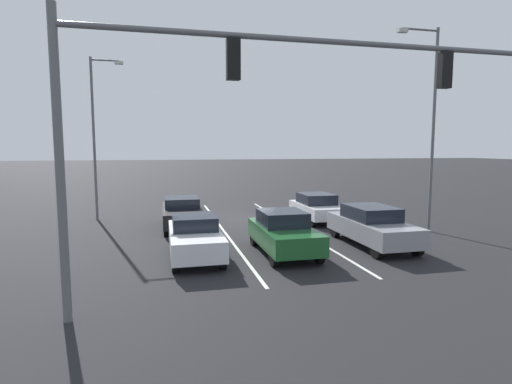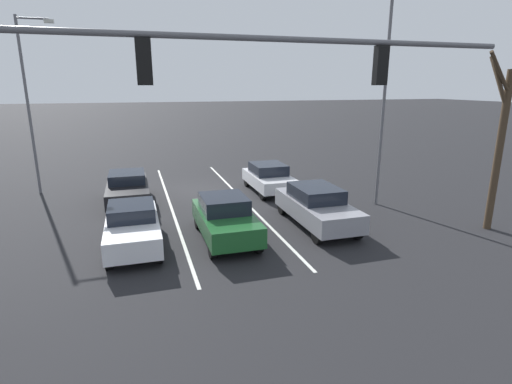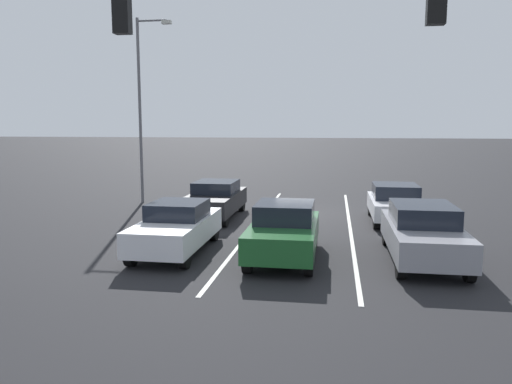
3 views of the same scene
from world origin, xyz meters
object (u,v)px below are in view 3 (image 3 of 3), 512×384
(car_gray_leftlane_front, at_px, (423,232))
(car_black_rightlane_second, at_px, (215,199))
(car_darkgreen_midlane_front, at_px, (284,231))
(traffic_signal_gantry, at_px, (132,51))
(car_silver_leftlane_second, at_px, (395,203))
(car_white_rightlane_front, at_px, (177,227))
(street_lamp_right_shoulder, at_px, (143,100))

(car_gray_leftlane_front, xyz_separation_m, car_black_rightlane_second, (7.33, -5.49, -0.05))
(car_darkgreen_midlane_front, distance_m, car_gray_leftlane_front, 3.90)
(car_darkgreen_midlane_front, xyz_separation_m, traffic_signal_gantry, (2.51, 4.55, 4.41))
(car_silver_leftlane_second, bearing_deg, traffic_signal_gantry, 59.31)
(car_white_rightlane_front, height_order, car_black_rightlane_second, car_white_rightlane_front)
(car_black_rightlane_second, bearing_deg, car_silver_leftlane_second, -178.84)
(car_gray_leftlane_front, bearing_deg, street_lamp_right_shoulder, -37.34)
(car_darkgreen_midlane_front, height_order, car_black_rightlane_second, car_darkgreen_midlane_front)
(traffic_signal_gantry, height_order, street_lamp_right_shoulder, street_lamp_right_shoulder)
(car_gray_leftlane_front, relative_size, street_lamp_right_shoulder, 0.54)
(car_gray_leftlane_front, height_order, car_black_rightlane_second, car_gray_leftlane_front)
(car_darkgreen_midlane_front, height_order, car_silver_leftlane_second, car_darkgreen_midlane_front)
(car_black_rightlane_second, height_order, traffic_signal_gantry, traffic_signal_gantry)
(car_darkgreen_midlane_front, bearing_deg, car_silver_leftlane_second, -122.04)
(car_gray_leftlane_front, xyz_separation_m, traffic_signal_gantry, (6.39, 4.94, 4.40))
(car_silver_leftlane_second, relative_size, street_lamp_right_shoulder, 0.46)
(car_silver_leftlane_second, height_order, traffic_signal_gantry, traffic_signal_gantry)
(car_darkgreen_midlane_front, height_order, car_gray_leftlane_front, car_gray_leftlane_front)
(street_lamp_right_shoulder, bearing_deg, car_black_rightlane_second, 141.81)
(car_white_rightlane_front, xyz_separation_m, car_black_rightlane_second, (0.18, -5.61, 0.01))
(car_silver_leftlane_second, distance_m, car_black_rightlane_second, 7.23)
(car_black_rightlane_second, bearing_deg, traffic_signal_gantry, 95.17)
(car_white_rightlane_front, distance_m, traffic_signal_gantry, 6.61)
(car_darkgreen_midlane_front, xyz_separation_m, car_gray_leftlane_front, (-3.88, -0.39, 0.01))
(car_silver_leftlane_second, bearing_deg, car_darkgreen_midlane_front, 57.96)
(car_gray_leftlane_front, bearing_deg, car_silver_leftlane_second, -88.93)
(car_darkgreen_midlane_front, xyz_separation_m, car_black_rightlane_second, (3.45, -5.88, -0.05))
(car_black_rightlane_second, bearing_deg, car_gray_leftlane_front, 143.17)
(car_darkgreen_midlane_front, relative_size, car_gray_leftlane_front, 0.89)
(car_darkgreen_midlane_front, bearing_deg, traffic_signal_gantry, 61.16)
(car_white_rightlane_front, height_order, car_gray_leftlane_front, car_gray_leftlane_front)
(car_silver_leftlane_second, relative_size, car_black_rightlane_second, 0.87)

